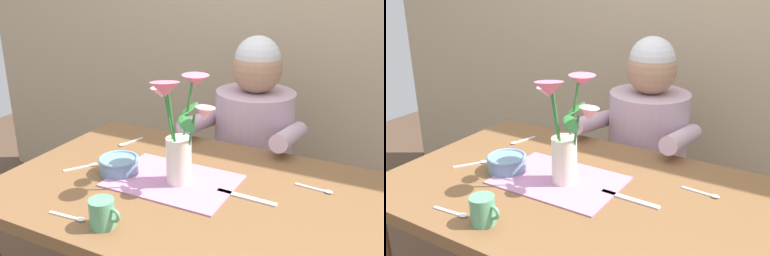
{
  "view_description": "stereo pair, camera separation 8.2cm",
  "coord_description": "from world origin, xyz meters",
  "views": [
    {
      "loc": [
        0.56,
        -1.06,
        1.38
      ],
      "look_at": [
        -0.01,
        0.05,
        0.92
      ],
      "focal_mm": 39.96,
      "sensor_mm": 36.0,
      "label": 1
    },
    {
      "loc": [
        0.63,
        -1.02,
        1.38
      ],
      "look_at": [
        -0.01,
        0.05,
        0.92
      ],
      "focal_mm": 39.96,
      "sensor_mm": 36.0,
      "label": 2
    }
  ],
  "objects": [
    {
      "name": "striped_placemat",
      "position": [
        -0.06,
        0.01,
        0.74
      ],
      "size": [
        0.4,
        0.28,
        0.0
      ],
      "primitive_type": "cube",
      "color": "#B275A3",
      "rests_on": "dining_table"
    },
    {
      "name": "dinner_knife",
      "position": [
        0.19,
        0.02,
        0.74
      ],
      "size": [
        0.19,
        0.02,
        0.0
      ],
      "primitive_type": "cube",
      "rotation": [
        0.0,
        0.0,
        -0.03
      ],
      "color": "silver",
      "rests_on": "dining_table"
    },
    {
      "name": "spoon_1",
      "position": [
        -0.2,
        -0.31,
        0.74
      ],
      "size": [
        0.12,
        0.02,
        0.01
      ],
      "color": "silver",
      "rests_on": "dining_table"
    },
    {
      "name": "flower_vase",
      "position": [
        -0.03,
        0.01,
        0.92
      ],
      "size": [
        0.24,
        0.25,
        0.35
      ],
      "color": "silver",
      "rests_on": "dining_table"
    },
    {
      "name": "ceramic_bowl",
      "position": [
        -0.25,
        -0.01,
        0.77
      ],
      "size": [
        0.14,
        0.14,
        0.06
      ],
      "color": "#6689A8",
      "rests_on": "dining_table"
    },
    {
      "name": "spoon_0",
      "position": [
        -0.38,
        -0.03,
        0.74
      ],
      "size": [
        0.08,
        0.11,
        0.01
      ],
      "color": "silver",
      "rests_on": "dining_table"
    },
    {
      "name": "spoon_2",
      "position": [
        0.38,
        0.17,
        0.74
      ],
      "size": [
        0.12,
        0.03,
        0.01
      ],
      "color": "silver",
      "rests_on": "dining_table"
    },
    {
      "name": "dining_table",
      "position": [
        0.0,
        0.0,
        0.64
      ],
      "size": [
        1.2,
        0.8,
        0.74
      ],
      "color": "brown",
      "rests_on": "ground_plane"
    },
    {
      "name": "wood_panel_backdrop",
      "position": [
        0.0,
        1.05,
        1.25
      ],
      "size": [
        4.0,
        0.1,
        2.5
      ],
      "primitive_type": "cube",
      "color": "tan",
      "rests_on": "ground_plane"
    },
    {
      "name": "seated_person",
      "position": [
        0.0,
        0.62,
        0.56
      ],
      "size": [
        0.45,
        0.47,
        1.14
      ],
      "rotation": [
        0.0,
        0.0,
        -0.05
      ],
      "color": "#4C4C56",
      "rests_on": "ground_plane"
    },
    {
      "name": "spoon_3",
      "position": [
        -0.38,
        0.21,
        0.74
      ],
      "size": [
        0.05,
        0.12,
        0.01
      ],
      "color": "silver",
      "rests_on": "dining_table"
    },
    {
      "name": "tea_cup",
      "position": [
        -0.1,
        -0.3,
        0.78
      ],
      "size": [
        0.09,
        0.07,
        0.08
      ],
      "color": "#569970",
      "rests_on": "dining_table"
    }
  ]
}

